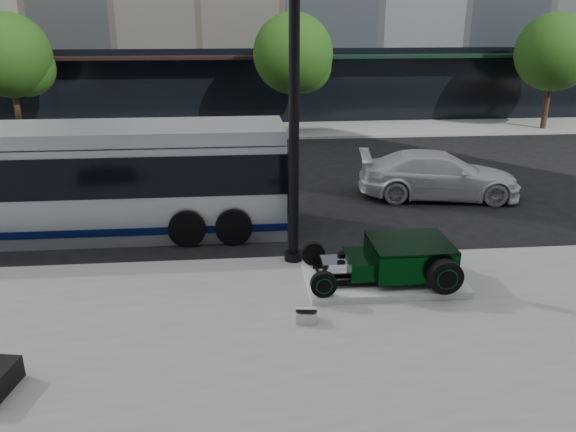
{
  "coord_description": "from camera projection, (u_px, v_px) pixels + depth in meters",
  "views": [
    {
      "loc": [
        -1.81,
        -14.48,
        5.69
      ],
      "look_at": [
        -0.65,
        -2.1,
        1.2
      ],
      "focal_mm": 35.0,
      "sensor_mm": 36.0,
      "label": 1
    }
  ],
  "objects": [
    {
      "name": "ground",
      "position": [
        304.0,
        230.0,
        15.65
      ],
      "size": [
        120.0,
        120.0,
        0.0
      ],
      "primitive_type": "plane",
      "color": "black",
      "rests_on": "ground"
    },
    {
      "name": "hot_rod",
      "position": [
        399.0,
        258.0,
        12.17
      ],
      "size": [
        3.22,
        2.0,
        0.81
      ],
      "color": "black",
      "rests_on": "display_plinth"
    },
    {
      "name": "white_sedan",
      "position": [
        439.0,
        175.0,
        18.27
      ],
      "size": [
        5.41,
        2.87,
        1.49
      ],
      "primitive_type": "imported",
      "rotation": [
        0.0,
        0.0,
        1.41
      ],
      "color": "white",
      "rests_on": "ground"
    },
    {
      "name": "street_trees",
      "position": [
        296.0,
        57.0,
        26.71
      ],
      "size": [
        29.8,
        3.8,
        5.7
      ],
      "color": "black",
      "rests_on": "sidewalk_far"
    },
    {
      "name": "info_plaque",
      "position": [
        306.0,
        315.0,
        10.74
      ],
      "size": [
        0.43,
        0.34,
        0.31
      ],
      "color": "silver",
      "rests_on": "sidewalk_near"
    },
    {
      "name": "sidewalk_far",
      "position": [
        272.0,
        130.0,
        28.74
      ],
      "size": [
        70.0,
        4.0,
        0.12
      ],
      "primitive_type": "cube",
      "color": "gray",
      "rests_on": "ground"
    },
    {
      "name": "display_plinth",
      "position": [
        383.0,
        280.0,
        12.31
      ],
      "size": [
        3.4,
        1.8,
        0.15
      ],
      "primitive_type": "cube",
      "color": "silver",
      "rests_on": "sidewalk_near"
    },
    {
      "name": "transit_bus",
      "position": [
        61.0,
        180.0,
        15.04
      ],
      "size": [
        12.12,
        2.88,
        2.92
      ],
      "color": "#B7BCC2",
      "rests_on": "ground"
    },
    {
      "name": "lamppost",
      "position": [
        294.0,
        107.0,
        12.26
      ],
      "size": [
        0.43,
        0.43,
        7.91
      ],
      "color": "black",
      "rests_on": "sidewalk_near"
    }
  ]
}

